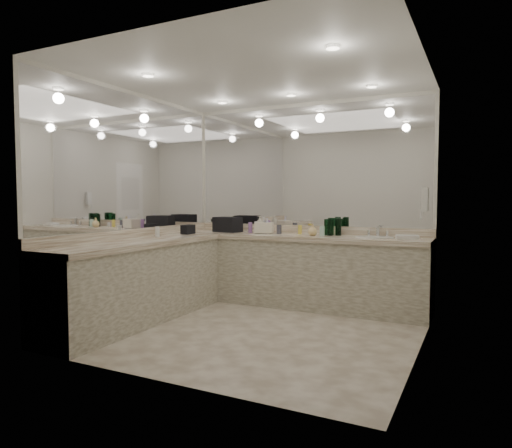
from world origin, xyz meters
The scene contains 39 objects.
floor centered at (0.00, 0.00, 0.00)m, with size 3.20×3.20×0.00m, color beige.
ceiling centered at (0.00, 0.00, 2.60)m, with size 3.20×3.20×0.00m, color white.
wall_back centered at (0.00, 1.50, 1.30)m, with size 3.20×0.02×2.60m, color beige.
wall_left centered at (-1.60, 0.00, 1.30)m, with size 0.02×3.00×2.60m, color beige.
wall_right centered at (1.60, 0.00, 1.30)m, with size 0.02×3.00×2.60m, color beige.
vanity_back_base centered at (0.00, 1.20, 0.42)m, with size 3.20×0.60×0.84m, color beige.
vanity_back_top centered at (0.00, 1.19, 0.87)m, with size 3.20×0.64×0.06m, color silver.
vanity_left_base centered at (-1.30, -0.30, 0.42)m, with size 0.60×2.40×0.84m, color beige.
vanity_left_top centered at (-1.29, -0.30, 0.87)m, with size 0.64×2.42×0.06m, color silver.
backsplash_back centered at (0.00, 1.48, 0.95)m, with size 3.20×0.04×0.10m, color silver.
backsplash_left centered at (-1.58, 0.00, 0.95)m, with size 0.04×3.00×0.10m, color silver.
mirror_back centered at (0.00, 1.49, 1.77)m, with size 3.12×0.01×1.55m, color white.
mirror_left centered at (-1.59, 0.00, 1.77)m, with size 0.01×2.92×1.55m, color white.
sink centered at (0.95, 1.20, 0.90)m, with size 0.44×0.44×0.03m, color white.
faucet centered at (0.95, 1.41, 0.97)m, with size 0.24×0.16×0.14m, color silver.
wall_phone centered at (1.56, 0.70, 1.35)m, with size 0.06×0.10×0.24m, color white.
door centered at (1.59, -0.50, 1.05)m, with size 0.02×0.82×2.10m, color white.
black_toiletry_bag centered at (-1.02, 1.20, 1.00)m, with size 0.36×0.22×0.20m, color black.
black_bag_spill centered at (-1.30, 0.67, 0.96)m, with size 0.10×0.21×0.12m, color black.
cream_cosmetic_case centered at (-0.47, 1.19, 0.97)m, with size 0.24×0.14×0.14m, color silver.
hand_towel centered at (1.32, 1.22, 0.92)m, with size 0.25×0.16×0.04m, color white.
lotion_left centered at (-1.30, 0.05, 0.96)m, with size 0.05×0.05×0.12m, color white.
soap_bottle_a centered at (-0.56, 1.25, 1.01)m, with size 0.09×0.09×0.23m, color silver.
soap_bottle_b centered at (-0.42, 1.19, 1.00)m, with size 0.09×0.09×0.20m, color silver.
soap_bottle_c centered at (0.21, 1.14, 0.97)m, with size 0.11×0.11×0.15m, color #E9C986.
green_bottle_0 centered at (0.40, 1.24, 0.99)m, with size 0.06×0.06×0.19m, color #11431F.
green_bottle_1 centered at (0.48, 1.33, 1.00)m, with size 0.07×0.07×0.20m, color #11431F.
green_bottle_2 centered at (0.49, 1.31, 1.01)m, with size 0.07×0.07×0.21m, color #11431F.
green_bottle_3 centered at (0.39, 1.33, 1.01)m, with size 0.07×0.07×0.22m, color #11431F.
green_bottle_4 centered at (0.34, 1.32, 1.00)m, with size 0.07×0.07×0.20m, color #11431F.
amenity_bottle_0 centered at (-0.26, 1.21, 0.96)m, with size 0.06×0.06×0.12m, color #3F3F4C.
amenity_bottle_1 centered at (-0.68, 1.20, 0.97)m, with size 0.05×0.05×0.14m, color #9966B2.
amenity_bottle_2 centered at (-0.65, 1.34, 0.97)m, with size 0.06×0.06×0.14m, color silver.
amenity_bottle_3 centered at (-0.90, 1.26, 0.95)m, with size 0.04×0.04×0.09m, color white.
amenity_bottle_4 centered at (0.13, 1.35, 0.93)m, with size 0.04×0.04×0.06m, color #9966B2.
amenity_bottle_5 centered at (-1.16, 1.22, 0.93)m, with size 0.05×0.05×0.06m, color #E57F66.
amenity_bottle_6 centered at (0.33, 1.17, 0.96)m, with size 0.06×0.06×0.12m, color silver.
amenity_bottle_7 centered at (0.12, 1.32, 0.94)m, with size 0.05×0.05×0.07m, color white.
amenity_bottle_8 centered at (-0.01, 1.30, 0.96)m, with size 0.05×0.05×0.11m, color #F2D84C.
Camera 1 is at (2.07, -4.16, 1.37)m, focal length 32.00 mm.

